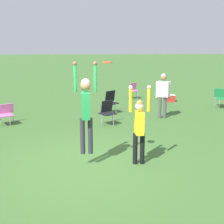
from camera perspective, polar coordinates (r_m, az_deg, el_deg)
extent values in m
plane|color=#3D662D|center=(8.10, -3.81, -9.44)|extent=(120.00, 120.00, 0.00)
cylinder|color=#2D2D38|center=(7.77, -5.41, -4.39)|extent=(0.12, 0.12, 0.91)
cylinder|color=#2D2D38|center=(7.77, -3.98, -4.37)|extent=(0.12, 0.12, 0.91)
cube|color=green|center=(7.58, -4.80, 1.23)|extent=(0.20, 0.43, 0.64)
sphere|color=#9E704C|center=(7.49, -4.87, 4.80)|extent=(0.25, 0.25, 0.25)
sphere|color=#B7B2AD|center=(7.48, -4.88, 5.31)|extent=(0.21, 0.21, 0.21)
cylinder|color=green|center=(7.47, -6.74, 6.18)|extent=(0.08, 0.08, 0.68)
sphere|color=#9E704C|center=(7.44, -6.81, 8.79)|extent=(0.10, 0.10, 0.10)
cylinder|color=green|center=(7.47, -3.06, 6.25)|extent=(0.08, 0.08, 0.68)
sphere|color=#9E704C|center=(7.44, -3.10, 8.86)|extent=(0.10, 0.10, 0.10)
cylinder|color=black|center=(7.98, 4.25, -6.72)|extent=(0.12, 0.12, 0.80)
cylinder|color=black|center=(8.01, 5.55, -6.67)|extent=(0.12, 0.12, 0.80)
cube|color=yellow|center=(7.79, 5.00, -1.96)|extent=(0.20, 0.41, 0.57)
sphere|color=beige|center=(7.69, 5.06, 1.06)|extent=(0.22, 0.22, 0.22)
sphere|color=olive|center=(7.68, 5.07, 1.50)|extent=(0.18, 0.18, 0.18)
cylinder|color=yellow|center=(7.62, 3.41, 2.25)|extent=(0.08, 0.08, 0.60)
sphere|color=beige|center=(7.57, 3.44, 4.48)|extent=(0.10, 0.10, 0.10)
cylinder|color=yellow|center=(7.70, 6.76, 2.29)|extent=(0.08, 0.08, 0.60)
sphere|color=beige|center=(7.65, 6.82, 4.50)|extent=(0.10, 0.10, 0.10)
cylinder|color=#E04C23|center=(7.44, -0.92, 9.07)|extent=(0.25, 0.25, 0.03)
cylinder|color=gray|center=(14.96, 19.02, 1.33)|extent=(0.02, 0.02, 0.46)
cylinder|color=gray|center=(15.39, 18.33, 1.69)|extent=(0.02, 0.02, 0.46)
cube|color=#1E753D|center=(15.23, 19.55, 2.30)|extent=(0.75, 0.75, 0.04)
cube|color=#1E753D|center=(15.43, 19.23, 3.31)|extent=(0.55, 0.34, 0.42)
cylinder|color=gray|center=(16.52, 3.39, 3.08)|extent=(0.02, 0.02, 0.46)
cylinder|color=gray|center=(16.58, 4.67, 3.09)|extent=(0.02, 0.02, 0.46)
cylinder|color=gray|center=(16.89, 3.22, 3.30)|extent=(0.02, 0.02, 0.46)
cylinder|color=gray|center=(16.94, 4.48, 3.32)|extent=(0.02, 0.02, 0.46)
cube|color=#C666A3|center=(16.70, 3.95, 3.91)|extent=(0.61, 0.61, 0.04)
cube|color=#C666A3|center=(16.86, 3.87, 4.71)|extent=(0.42, 0.34, 0.38)
cylinder|color=gray|center=(11.96, -18.15, -1.63)|extent=(0.02, 0.02, 0.39)
cylinder|color=gray|center=(12.51, -19.72, -1.11)|extent=(0.02, 0.02, 0.39)
cylinder|color=gray|center=(12.39, -17.65, -1.09)|extent=(0.02, 0.02, 0.39)
cube|color=#C666A3|center=(12.19, -19.01, -0.57)|extent=(0.75, 0.75, 0.04)
cube|color=#C666A3|center=(12.39, -18.79, 0.60)|extent=(0.52, 0.37, 0.36)
cylinder|color=gray|center=(11.33, -1.86, -1.59)|extent=(0.02, 0.02, 0.45)
cylinder|color=gray|center=(11.36, 0.28, -1.55)|extent=(0.02, 0.02, 0.45)
cylinder|color=gray|center=(11.74, -1.94, -1.07)|extent=(0.02, 0.02, 0.45)
cylinder|color=gray|center=(11.77, 0.11, -1.03)|extent=(0.02, 0.02, 0.45)
cube|color=black|center=(11.50, -0.86, -0.30)|extent=(0.69, 0.69, 0.04)
cube|color=black|center=(11.67, -0.93, 1.10)|extent=(0.48, 0.37, 0.44)
cylinder|color=gray|center=(13.21, -1.17, 0.54)|extent=(0.02, 0.02, 0.45)
cylinder|color=gray|center=(13.24, 0.75, 0.57)|extent=(0.02, 0.02, 0.45)
cylinder|color=gray|center=(13.65, -1.27, 0.95)|extent=(0.02, 0.02, 0.45)
cylinder|color=gray|center=(13.68, 0.59, 0.98)|extent=(0.02, 0.02, 0.45)
cube|color=black|center=(13.40, -0.28, 1.63)|extent=(0.74, 0.74, 0.04)
cube|color=black|center=(13.59, -0.35, 2.92)|extent=(0.48, 0.42, 0.49)
cylinder|color=#4C4C51|center=(12.66, 8.75, 0.82)|extent=(0.12, 0.12, 0.87)
cylinder|color=#4C4C51|center=(12.71, 9.64, 0.83)|extent=(0.12, 0.12, 0.87)
cube|color=white|center=(12.55, 9.32, 4.16)|extent=(0.49, 0.38, 0.62)
sphere|color=#9E704C|center=(12.49, 9.40, 6.23)|extent=(0.24, 0.24, 0.24)
sphere|color=#B7B2AD|center=(12.48, 9.41, 6.53)|extent=(0.20, 0.20, 0.20)
cylinder|color=white|center=(12.50, 8.21, 4.07)|extent=(0.08, 0.08, 0.66)
sphere|color=#9E704C|center=(12.55, 8.16, 2.59)|extent=(0.10, 0.10, 0.10)
cylinder|color=white|center=(12.61, 10.42, 4.07)|extent=(0.08, 0.08, 0.66)
sphere|color=#9E704C|center=(12.67, 10.36, 2.61)|extent=(0.10, 0.10, 0.10)
cube|color=red|center=(16.23, 10.68, 2.48)|extent=(0.40, 0.35, 0.33)
cube|color=silver|center=(16.20, 10.71, 3.10)|extent=(0.41, 0.36, 0.02)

